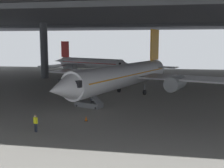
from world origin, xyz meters
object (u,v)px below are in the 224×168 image
boarding_stairs (88,102)px  airplane_main (126,75)px  crew_worker_by_stairs (91,95)px  airplane_distant (89,63)px  crew_worker_near_nose (36,122)px  traffic_cone_orange (86,119)px

boarding_stairs → airplane_main: bearing=66.7°
airplane_main → crew_worker_by_stairs: airplane_main is taller
airplane_main → airplane_distant: size_ratio=1.32×
boarding_stairs → crew_worker_near_nose: size_ratio=2.66×
airplane_main → traffic_cone_orange: (-2.53, -16.47, -3.18)m
crew_worker_near_nose → airplane_distant: 54.54m
airplane_main → crew_worker_by_stairs: bearing=-127.9°
crew_worker_near_nose → traffic_cone_orange: (3.88, 4.73, -0.72)m
airplane_distant → boarding_stairs: bearing=-75.5°
crew_worker_by_stairs → boarding_stairs: bearing=-81.2°
airplane_main → crew_worker_near_nose: (-6.41, -21.20, -2.46)m
airplane_main → airplane_distant: 35.89m
airplane_main → crew_worker_by_stairs: 7.93m
airplane_main → boarding_stairs: bearing=-113.3°
crew_worker_near_nose → airplane_distant: bearing=99.0°
airplane_distant → crew_worker_near_nose: bearing=-81.0°
crew_worker_near_nose → airplane_distant: airplane_distant is taller
airplane_main → boarding_stairs: 10.66m
airplane_main → boarding_stairs: size_ratio=7.68×
crew_worker_by_stairs → traffic_cone_orange: bearing=-78.8°
crew_worker_near_nose → traffic_cone_orange: bearing=50.6°
airplane_main → traffic_cone_orange: airplane_main is taller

